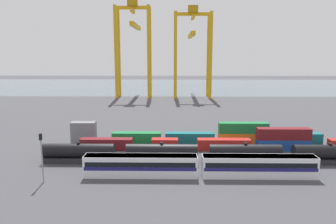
# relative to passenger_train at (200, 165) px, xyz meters

# --- Properties ---
(ground_plane) EXTENTS (420.00, 420.00, 0.00)m
(ground_plane) POSITION_rel_passenger_train_xyz_m (5.02, 58.79, -2.14)
(ground_plane) COLOR #424247
(harbour_water) EXTENTS (400.00, 110.00, 0.01)m
(harbour_water) POSITION_rel_passenger_train_xyz_m (5.02, 166.05, -2.14)
(harbour_water) COLOR slate
(harbour_water) RESTS_ON ground_plane
(passenger_train) EXTENTS (41.74, 3.14, 3.90)m
(passenger_train) POSITION_rel_passenger_train_xyz_m (0.00, 0.00, 0.00)
(passenger_train) COLOR silver
(passenger_train) RESTS_ON ground_plane
(freight_tank_row) EXTENTS (65.24, 2.80, 4.26)m
(freight_tank_row) POSITION_rel_passenger_train_xyz_m (1.32, 7.43, -0.15)
(freight_tank_row) COLOR #232326
(freight_tank_row) RESTS_ON ground_plane
(signal_mast) EXTENTS (0.36, 0.60, 8.67)m
(signal_mast) POSITION_rel_passenger_train_xyz_m (-27.25, -3.23, 3.40)
(signal_mast) COLOR gray
(signal_mast) RESTS_ON ground_plane
(shipping_container_0) EXTENTS (12.10, 2.44, 2.60)m
(shipping_container_0) POSITION_rel_passenger_train_xyz_m (-20.31, 16.59, -0.84)
(shipping_container_0) COLOR maroon
(shipping_container_0) RESTS_ON ground_plane
(shipping_container_1) EXTENTS (6.04, 2.44, 2.60)m
(shipping_container_1) POSITION_rel_passenger_train_xyz_m (-6.73, 16.59, -0.84)
(shipping_container_1) COLOR #AD211C
(shipping_container_1) RESTS_ON ground_plane
(shipping_container_2) EXTENTS (12.10, 2.44, 2.60)m
(shipping_container_2) POSITION_rel_passenger_train_xyz_m (6.84, 16.59, -0.84)
(shipping_container_2) COLOR #AD211C
(shipping_container_2) RESTS_ON ground_plane
(shipping_container_3) EXTENTS (12.10, 2.44, 2.60)m
(shipping_container_3) POSITION_rel_passenger_train_xyz_m (20.42, 16.59, -0.84)
(shipping_container_3) COLOR #1C4299
(shipping_container_3) RESTS_ON ground_plane
(shipping_container_4) EXTENTS (12.10, 2.44, 2.60)m
(shipping_container_4) POSITION_rel_passenger_train_xyz_m (20.42, 16.59, 1.76)
(shipping_container_4) COLOR maroon
(shipping_container_4) RESTS_ON shipping_container_3
(shipping_container_8) EXTENTS (6.04, 2.44, 2.60)m
(shipping_container_8) POSITION_rel_passenger_train_xyz_m (-27.13, 22.54, -0.84)
(shipping_container_8) COLOR slate
(shipping_container_8) RESTS_ON ground_plane
(shipping_container_9) EXTENTS (6.04, 2.44, 2.60)m
(shipping_container_9) POSITION_rel_passenger_train_xyz_m (-27.13, 22.54, 1.76)
(shipping_container_9) COLOR slate
(shipping_container_9) RESTS_ON shipping_container_8
(shipping_container_10) EXTENTS (12.10, 2.44, 2.60)m
(shipping_container_10) POSITION_rel_passenger_train_xyz_m (-13.91, 22.54, -0.84)
(shipping_container_10) COLOR #197538
(shipping_container_10) RESTS_ON ground_plane
(shipping_container_11) EXTENTS (12.10, 2.44, 2.60)m
(shipping_container_11) POSITION_rel_passenger_train_xyz_m (-0.69, 22.54, -0.84)
(shipping_container_11) COLOR #146066
(shipping_container_11) RESTS_ON ground_plane
(shipping_container_12) EXTENTS (12.10, 2.44, 2.60)m
(shipping_container_12) POSITION_rel_passenger_train_xyz_m (12.52, 22.54, -0.84)
(shipping_container_12) COLOR orange
(shipping_container_12) RESTS_ON ground_plane
(shipping_container_13) EXTENTS (12.10, 2.44, 2.60)m
(shipping_container_13) POSITION_rel_passenger_train_xyz_m (12.52, 22.54, 1.76)
(shipping_container_13) COLOR #197538
(shipping_container_13) RESTS_ON shipping_container_12
(shipping_container_14) EXTENTS (12.10, 2.44, 2.60)m
(shipping_container_14) POSITION_rel_passenger_train_xyz_m (25.74, 22.54, -0.84)
(shipping_container_14) COLOR #146066
(shipping_container_14) RESTS_ON ground_plane
(gantry_crane_west) EXTENTS (17.51, 35.78, 47.77)m
(gantry_crane_west) POSITION_rel_passenger_train_xyz_m (-24.72, 111.28, 27.05)
(gantry_crane_west) COLOR gold
(gantry_crane_west) RESTS_ON ground_plane
(gantry_crane_central) EXTENTS (18.51, 41.15, 44.70)m
(gantry_crane_central) POSITION_rel_passenger_train_xyz_m (4.60, 112.09, 25.12)
(gantry_crane_central) COLOR gold
(gantry_crane_central) RESTS_ON ground_plane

